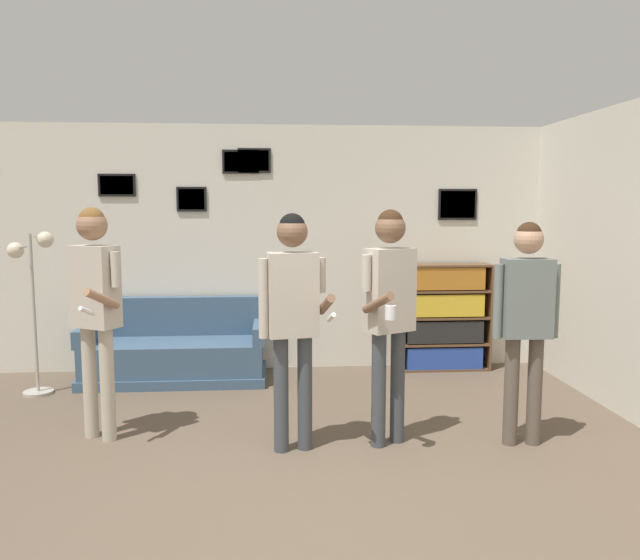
{
  "coord_description": "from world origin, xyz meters",
  "views": [
    {
      "loc": [
        -0.2,
        -3.19,
        1.81
      ],
      "look_at": [
        0.18,
        1.86,
        1.22
      ],
      "focal_mm": 35.0,
      "sensor_mm": 36.0,
      "label": 1
    }
  ],
  "objects_px": {
    "couch": "(176,353)",
    "person_player_foreground_left": "(95,296)",
    "floor_lamp": "(33,285)",
    "person_watcher_holding_cup": "(390,300)",
    "bookshelf": "(443,317)",
    "person_player_foreground_center": "(293,305)",
    "person_spectator_near_bookshelf": "(526,309)"
  },
  "relations": [
    {
      "from": "bookshelf",
      "to": "person_watcher_holding_cup",
      "type": "height_order",
      "value": "person_watcher_holding_cup"
    },
    {
      "from": "person_player_foreground_center",
      "to": "couch",
      "type": "bearing_deg",
      "value": 120.01
    },
    {
      "from": "floor_lamp",
      "to": "person_player_foreground_center",
      "type": "xyz_separation_m",
      "value": [
        2.43,
        -1.59,
        0.03
      ]
    },
    {
      "from": "couch",
      "to": "person_spectator_near_bookshelf",
      "type": "bearing_deg",
      "value": -34.91
    },
    {
      "from": "bookshelf",
      "to": "floor_lamp",
      "type": "relative_size",
      "value": 0.75
    },
    {
      "from": "bookshelf",
      "to": "person_watcher_holding_cup",
      "type": "bearing_deg",
      "value": -115.19
    },
    {
      "from": "floor_lamp",
      "to": "person_player_foreground_center",
      "type": "height_order",
      "value": "person_player_foreground_center"
    },
    {
      "from": "couch",
      "to": "person_watcher_holding_cup",
      "type": "xyz_separation_m",
      "value": [
        1.9,
        -1.96,
        0.83
      ]
    },
    {
      "from": "person_watcher_holding_cup",
      "to": "person_player_foreground_center",
      "type": "bearing_deg",
      "value": -174.84
    },
    {
      "from": "couch",
      "to": "person_spectator_near_bookshelf",
      "type": "height_order",
      "value": "person_spectator_near_bookshelf"
    },
    {
      "from": "person_player_foreground_center",
      "to": "person_watcher_holding_cup",
      "type": "distance_m",
      "value": 0.73
    },
    {
      "from": "floor_lamp",
      "to": "person_watcher_holding_cup",
      "type": "height_order",
      "value": "person_watcher_holding_cup"
    },
    {
      "from": "person_player_foreground_center",
      "to": "person_spectator_near_bookshelf",
      "type": "height_order",
      "value": "person_player_foreground_center"
    },
    {
      "from": "couch",
      "to": "person_player_foreground_center",
      "type": "bearing_deg",
      "value": -59.99
    },
    {
      "from": "bookshelf",
      "to": "person_watcher_holding_cup",
      "type": "xyz_separation_m",
      "value": [
        -1.02,
        -2.16,
        0.53
      ]
    },
    {
      "from": "bookshelf",
      "to": "person_player_foreground_center",
      "type": "distance_m",
      "value": 2.87
    },
    {
      "from": "couch",
      "to": "person_player_foreground_left",
      "type": "xyz_separation_m",
      "value": [
        -0.34,
        -1.67,
        0.85
      ]
    },
    {
      "from": "couch",
      "to": "bookshelf",
      "type": "height_order",
      "value": "bookshelf"
    },
    {
      "from": "couch",
      "to": "person_player_foreground_left",
      "type": "height_order",
      "value": "person_player_foreground_left"
    },
    {
      "from": "person_player_foreground_left",
      "to": "person_spectator_near_bookshelf",
      "type": "xyz_separation_m",
      "value": [
        3.26,
        -0.37,
        -0.08
      ]
    },
    {
      "from": "person_player_foreground_left",
      "to": "person_watcher_holding_cup",
      "type": "relative_size",
      "value": 1.01
    },
    {
      "from": "couch",
      "to": "person_watcher_holding_cup",
      "type": "distance_m",
      "value": 2.85
    },
    {
      "from": "bookshelf",
      "to": "person_player_foreground_left",
      "type": "distance_m",
      "value": 3.79
    },
    {
      "from": "person_player_foreground_left",
      "to": "person_watcher_holding_cup",
      "type": "distance_m",
      "value": 2.25
    },
    {
      "from": "person_watcher_holding_cup",
      "to": "person_spectator_near_bookshelf",
      "type": "height_order",
      "value": "person_watcher_holding_cup"
    },
    {
      "from": "couch",
      "to": "floor_lamp",
      "type": "bearing_deg",
      "value": -161.05
    },
    {
      "from": "bookshelf",
      "to": "floor_lamp",
      "type": "xyz_separation_m",
      "value": [
        -4.18,
        -0.63,
        0.48
      ]
    },
    {
      "from": "couch",
      "to": "person_player_foreground_center",
      "type": "height_order",
      "value": "person_player_foreground_center"
    },
    {
      "from": "bookshelf",
      "to": "floor_lamp",
      "type": "bearing_deg",
      "value": -171.36
    },
    {
      "from": "couch",
      "to": "bookshelf",
      "type": "bearing_deg",
      "value": 3.95
    },
    {
      "from": "person_spectator_near_bookshelf",
      "to": "floor_lamp",
      "type": "bearing_deg",
      "value": 159.02
    },
    {
      "from": "couch",
      "to": "person_spectator_near_bookshelf",
      "type": "distance_m",
      "value": 3.64
    }
  ]
}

